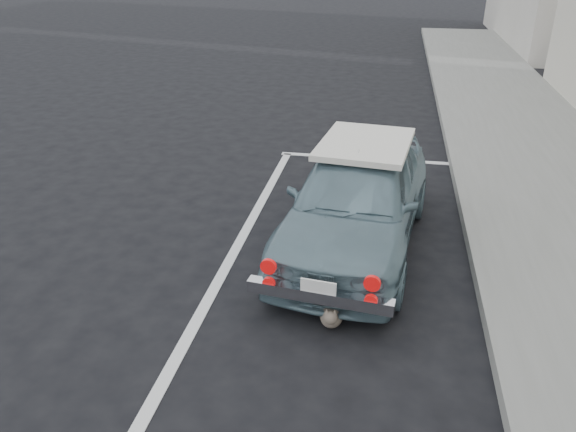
# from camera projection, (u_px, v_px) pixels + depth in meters

# --- Properties ---
(pline_front) EXTENTS (3.00, 0.12, 0.01)m
(pline_front) POSITION_uv_depth(u_px,v_px,m) (369.00, 159.00, 9.44)
(pline_front) COLOR silver
(pline_front) RESTS_ON ground
(pline_side) EXTENTS (0.12, 7.00, 0.01)m
(pline_side) POSITION_uv_depth(u_px,v_px,m) (234.00, 253.00, 6.58)
(pline_side) COLOR silver
(pline_side) RESTS_ON ground
(retro_coupe) EXTENTS (1.86, 3.74, 1.22)m
(retro_coupe) POSITION_uv_depth(u_px,v_px,m) (357.00, 197.00, 6.51)
(retro_coupe) COLOR slate
(retro_coupe) RESTS_ON ground
(cat) EXTENTS (0.24, 0.52, 0.28)m
(cat) POSITION_uv_depth(u_px,v_px,m) (332.00, 313.00, 5.30)
(cat) COLOR #756A59
(cat) RESTS_ON ground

